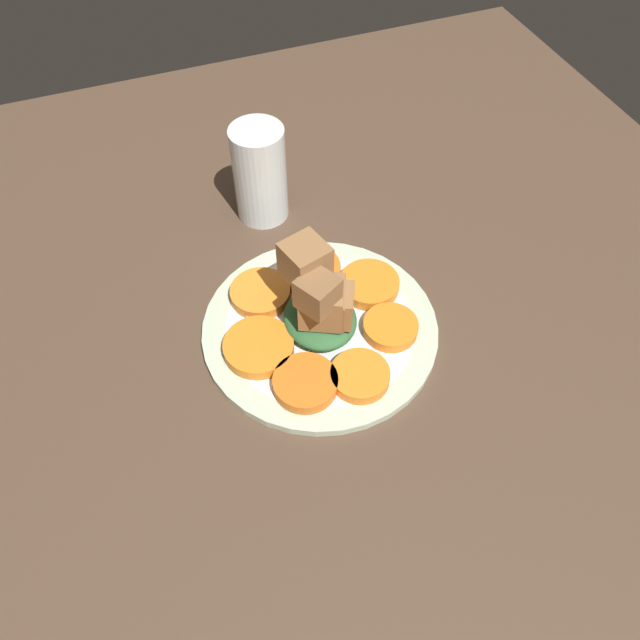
{
  "coord_description": "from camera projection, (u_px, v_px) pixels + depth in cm",
  "views": [
    {
      "loc": [
        39.97,
        -15.18,
        59.3
      ],
      "look_at": [
        0.0,
        0.0,
        4.1
      ],
      "focal_mm": 35.0,
      "sensor_mm": 36.0,
      "label": 1
    }
  ],
  "objects": [
    {
      "name": "carrot_slice_2",
      "position": [
        260.0,
        293.0,
        0.73
      ],
      "size": [
        7.03,
        7.03,
        1.37
      ],
      "primitive_type": "cylinder",
      "color": "orange",
      "rests_on": "plate"
    },
    {
      "name": "fork",
      "position": [
        270.0,
        338.0,
        0.69
      ],
      "size": [
        18.54,
        3.79,
        0.4
      ],
      "rotation": [
        0.0,
        0.0,
        0.11
      ],
      "color": "#B2B2B7",
      "rests_on": "plate"
    },
    {
      "name": "plate",
      "position": [
        320.0,
        328.0,
        0.71
      ],
      "size": [
        26.8,
        26.8,
        1.05
      ],
      "color": "beige",
      "rests_on": "table_slab"
    },
    {
      "name": "water_glass",
      "position": [
        262.0,
        173.0,
        0.79
      ],
      "size": [
        6.79,
        6.79,
        12.91
      ],
      "color": "silver",
      "rests_on": "table_slab"
    },
    {
      "name": "carrot_slice_3",
      "position": [
        259.0,
        347.0,
        0.68
      ],
      "size": [
        7.76,
        7.76,
        1.37
      ],
      "primitive_type": "cylinder",
      "color": "orange",
      "rests_on": "plate"
    },
    {
      "name": "carrot_slice_6",
      "position": [
        390.0,
        327.0,
        0.7
      ],
      "size": [
        6.17,
        6.17,
        1.37
      ],
      "primitive_type": "cylinder",
      "color": "orange",
      "rests_on": "plate"
    },
    {
      "name": "carrot_slice_1",
      "position": [
        310.0,
        270.0,
        0.75
      ],
      "size": [
        7.4,
        7.4,
        1.37
      ],
      "primitive_type": "cylinder",
      "color": "orange",
      "rests_on": "plate"
    },
    {
      "name": "carrot_slice_4",
      "position": [
        305.0,
        383.0,
        0.65
      ],
      "size": [
        6.91,
        6.91,
        1.37
      ],
      "primitive_type": "cylinder",
      "color": "orange",
      "rests_on": "plate"
    },
    {
      "name": "table_slab",
      "position": [
        320.0,
        336.0,
        0.72
      ],
      "size": [
        120.0,
        120.0,
        2.0
      ],
      "primitive_type": "cube",
      "color": "#4C3828",
      "rests_on": "ground"
    },
    {
      "name": "carrot_slice_0",
      "position": [
        369.0,
        284.0,
        0.73
      ],
      "size": [
        7.05,
        7.05,
        1.37
      ],
      "primitive_type": "cylinder",
      "color": "orange",
      "rests_on": "plate"
    },
    {
      "name": "carrot_slice_5",
      "position": [
        360.0,
        376.0,
        0.66
      ],
      "size": [
        6.34,
        6.34,
        1.37
      ],
      "primitive_type": "cylinder",
      "color": "orange",
      "rests_on": "plate"
    },
    {
      "name": "center_pile",
      "position": [
        321.0,
        302.0,
        0.67
      ],
      "size": [
        9.13,
        8.11,
        11.12
      ],
      "color": "#2D6033",
      "rests_on": "plate"
    }
  ]
}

